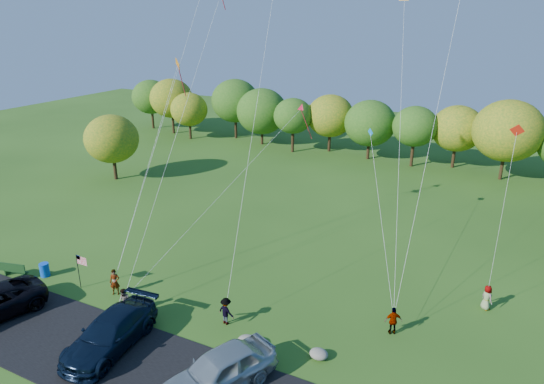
% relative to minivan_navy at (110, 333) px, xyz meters
% --- Properties ---
extents(ground, '(140.00, 140.00, 0.00)m').
position_rel_minivan_navy_xyz_m(ground, '(1.89, 3.33, -0.95)').
color(ground, '#2B5317').
rests_on(ground, ground).
extents(asphalt_lane, '(44.00, 6.00, 0.06)m').
position_rel_minivan_navy_xyz_m(asphalt_lane, '(1.89, -0.67, -0.92)').
color(asphalt_lane, black).
rests_on(asphalt_lane, ground).
extents(treeline, '(76.16, 27.85, 8.43)m').
position_rel_minivan_navy_xyz_m(treeline, '(0.03, 39.80, 3.80)').
color(treeline, '#392715').
rests_on(treeline, ground).
extents(minivan_navy, '(3.05, 6.32, 1.77)m').
position_rel_minivan_navy_xyz_m(minivan_navy, '(0.00, 0.00, 0.00)').
color(minivan_navy, black).
rests_on(minivan_navy, asphalt_lane).
extents(minivan_silver, '(4.39, 6.18, 1.96)m').
position_rel_minivan_navy_xyz_m(minivan_silver, '(6.73, 0.07, 0.09)').
color(minivan_silver, '#B2BBBE').
rests_on(minivan_silver, asphalt_lane).
extents(flyer_a, '(0.75, 0.67, 1.72)m').
position_rel_minivan_navy_xyz_m(flyer_a, '(-3.61, 4.08, -0.09)').
color(flyer_a, '#4C4C59').
rests_on(flyer_a, ground).
extents(flyer_b, '(0.96, 0.86, 1.62)m').
position_rel_minivan_navy_xyz_m(flyer_b, '(-1.59, 2.73, -0.14)').
color(flyer_b, '#4C4C59').
rests_on(flyer_b, ground).
extents(flyer_c, '(1.15, 0.79, 1.64)m').
position_rel_minivan_navy_xyz_m(flyer_c, '(4.25, 4.59, -0.13)').
color(flyer_c, '#4C4C59').
rests_on(flyer_c, ground).
extents(flyer_d, '(1.04, 0.81, 1.64)m').
position_rel_minivan_navy_xyz_m(flyer_d, '(12.94, 7.95, -0.13)').
color(flyer_d, '#4C4C59').
rests_on(flyer_d, ground).
extents(flyer_e, '(0.89, 0.89, 1.57)m').
position_rel_minivan_navy_xyz_m(flyer_e, '(17.33, 12.86, -0.16)').
color(flyer_e, '#4C4C59').
rests_on(flyer_e, ground).
extents(park_bench, '(1.99, 0.79, 1.12)m').
position_rel_minivan_navy_xyz_m(park_bench, '(-11.14, 2.51, -0.35)').
color(park_bench, '#153C16').
rests_on(park_bench, ground).
extents(trash_barrel, '(0.62, 0.62, 0.93)m').
position_rel_minivan_navy_xyz_m(trash_barrel, '(-9.52, 3.63, -0.48)').
color(trash_barrel, blue).
rests_on(trash_barrel, ground).
extents(flag_assembly, '(0.88, 0.57, 2.38)m').
position_rel_minivan_navy_xyz_m(flag_assembly, '(-5.96, 3.63, 0.83)').
color(flag_assembly, black).
rests_on(flag_assembly, ground).
extents(boulder_near, '(1.22, 0.95, 0.61)m').
position_rel_minivan_navy_xyz_m(boulder_near, '(6.38, 3.35, -0.64)').
color(boulder_near, gray).
rests_on(boulder_near, ground).
extents(boulder_far, '(0.98, 0.82, 0.51)m').
position_rel_minivan_navy_xyz_m(boulder_far, '(10.07, 4.19, -0.69)').
color(boulder_far, gray).
rests_on(boulder_far, ground).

